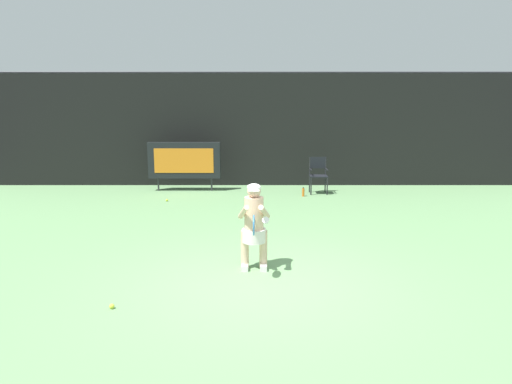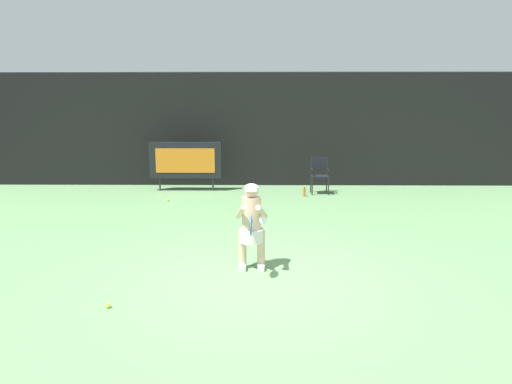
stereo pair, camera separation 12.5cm
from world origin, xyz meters
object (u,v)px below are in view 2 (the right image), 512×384
Objects in this scene: umpire_chair at (319,173)px; tennis_ball_spare at (108,306)px; tennis_player at (251,224)px; water_bottle at (304,192)px; tennis_racket at (251,225)px; scoreboard at (186,160)px; tennis_ball_loose at (168,200)px.

umpire_chair is 15.88× the size of tennis_ball_spare.
water_bottle is at bearing 76.61° from tennis_player.
tennis_ball_spare is at bearing -113.89° from water_bottle.
tennis_racket is at bearing 28.53° from tennis_ball_spare.
water_bottle is at bearing -13.64° from scoreboard.
tennis_ball_spare is at bearing -88.07° from scoreboard.
tennis_player is at bearing 101.85° from tennis_racket.
tennis_ball_loose is at bearing 125.05° from tennis_racket.
water_bottle is at bearing 66.11° from tennis_ball_spare.
tennis_racket is at bearing -105.40° from umpire_chair.
tennis_player is at bearing -72.32° from scoreboard.
umpire_chair is 8.80m from tennis_ball_spare.
tennis_ball_loose is 1.00× the size of tennis_ball_spare.
tennis_ball_spare is at bearing -115.53° from umpire_chair.
tennis_ball_spare is (-1.89, -1.51, -0.73)m from tennis_player.
tennis_ball_loose is at bearing -99.79° from scoreboard.
tennis_player is (-1.41, -5.92, 0.64)m from water_bottle.
scoreboard is at bearing 174.54° from umpire_chair.
umpire_chair is 0.84m from water_bottle.
tennis_player is at bearing -106.51° from umpire_chair.
scoreboard reaches higher than tennis_racket.
tennis_player reaches higher than tennis_ball_spare.
tennis_racket is at bearing -66.95° from tennis_ball_loose.
umpire_chair is at bearing 15.17° from tennis_ball_loose.
umpire_chair is at bearing 44.51° from water_bottle.
tennis_ball_loose is (-4.33, -1.17, -0.58)m from umpire_chair.
water_bottle is (3.58, -0.87, -0.82)m from scoreboard.
water_bottle is 0.44× the size of tennis_racket.
tennis_racket reaches higher than water_bottle.
scoreboard is 7.60m from tennis_racket.
tennis_racket reaches higher than tennis_ball_loose.
scoreboard is 8.30× the size of water_bottle.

